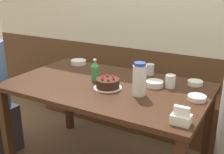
{
  "coord_description": "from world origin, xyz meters",
  "views": [
    {
      "loc": [
        1.04,
        -1.74,
        1.52
      ],
      "look_at": [
        0.02,
        0.05,
        0.82
      ],
      "focal_mm": 45.0,
      "sensor_mm": 36.0,
      "label": 1
    }
  ],
  "objects_px": {
    "soju_bottle": "(95,71)",
    "bowl_side_dish": "(154,84)",
    "napkin_holder": "(181,118)",
    "glass_water_tall": "(150,70)",
    "birthday_cake": "(108,84)",
    "bowl_sauce_shallow": "(195,83)",
    "water_pitcher": "(139,79)",
    "glass_tumbler_short": "(170,81)",
    "bowl_soup_white": "(197,98)",
    "bowl_rice_small": "(78,62)",
    "bench_seat": "(147,108)"
  },
  "relations": [
    {
      "from": "bowl_soup_white",
      "to": "bowl_sauce_shallow",
      "type": "height_order",
      "value": "same"
    },
    {
      "from": "bench_seat",
      "to": "bowl_rice_small",
      "type": "distance_m",
      "value": 0.9
    },
    {
      "from": "water_pitcher",
      "to": "bowl_rice_small",
      "type": "distance_m",
      "value": 0.92
    },
    {
      "from": "napkin_holder",
      "to": "bench_seat",
      "type": "bearing_deg",
      "value": 120.24
    },
    {
      "from": "bowl_rice_small",
      "to": "bowl_sauce_shallow",
      "type": "relative_size",
      "value": 1.26
    },
    {
      "from": "birthday_cake",
      "to": "water_pitcher",
      "type": "distance_m",
      "value": 0.27
    },
    {
      "from": "bowl_side_dish",
      "to": "bowl_sauce_shallow",
      "type": "height_order",
      "value": "bowl_side_dish"
    },
    {
      "from": "bowl_side_dish",
      "to": "glass_water_tall",
      "type": "relative_size",
      "value": 1.42
    },
    {
      "from": "napkin_holder",
      "to": "bowl_rice_small",
      "type": "height_order",
      "value": "napkin_holder"
    },
    {
      "from": "soju_bottle",
      "to": "napkin_holder",
      "type": "bearing_deg",
      "value": -24.6
    },
    {
      "from": "napkin_holder",
      "to": "soju_bottle",
      "type": "bearing_deg",
      "value": 155.4
    },
    {
      "from": "bowl_side_dish",
      "to": "bowl_sauce_shallow",
      "type": "relative_size",
      "value": 1.16
    },
    {
      "from": "bench_seat",
      "to": "glass_water_tall",
      "type": "xyz_separation_m",
      "value": [
        0.19,
        -0.44,
        0.58
      ]
    },
    {
      "from": "soju_bottle",
      "to": "napkin_holder",
      "type": "relative_size",
      "value": 1.6
    },
    {
      "from": "bench_seat",
      "to": "soju_bottle",
      "type": "height_order",
      "value": "soju_bottle"
    },
    {
      "from": "glass_water_tall",
      "to": "bowl_sauce_shallow",
      "type": "bearing_deg",
      "value": -7.73
    },
    {
      "from": "napkin_holder",
      "to": "bowl_side_dish",
      "type": "xyz_separation_m",
      "value": [
        -0.35,
        0.48,
        -0.02
      ]
    },
    {
      "from": "bench_seat",
      "to": "napkin_holder",
      "type": "bearing_deg",
      "value": -59.76
    },
    {
      "from": "bowl_sauce_shallow",
      "to": "birthday_cake",
      "type": "bearing_deg",
      "value": -144.45
    },
    {
      "from": "water_pitcher",
      "to": "birthday_cake",
      "type": "bearing_deg",
      "value": 179.12
    },
    {
      "from": "bowl_sauce_shallow",
      "to": "glass_water_tall",
      "type": "relative_size",
      "value": 1.23
    },
    {
      "from": "bowl_soup_white",
      "to": "bowl_side_dish",
      "type": "relative_size",
      "value": 0.92
    },
    {
      "from": "napkin_holder",
      "to": "bowl_sauce_shallow",
      "type": "xyz_separation_m",
      "value": [
        -0.09,
        0.66,
        -0.02
      ]
    },
    {
      "from": "napkin_holder",
      "to": "glass_water_tall",
      "type": "bearing_deg",
      "value": 123.96
    },
    {
      "from": "bowl_side_dish",
      "to": "glass_tumbler_short",
      "type": "bearing_deg",
      "value": 17.86
    },
    {
      "from": "soju_bottle",
      "to": "glass_tumbler_short",
      "type": "distance_m",
      "value": 0.59
    },
    {
      "from": "bowl_side_dish",
      "to": "birthday_cake",
      "type": "bearing_deg",
      "value": -144.68
    },
    {
      "from": "birthday_cake",
      "to": "bowl_sauce_shallow",
      "type": "xyz_separation_m",
      "value": [
        0.55,
        0.39,
        -0.02
      ]
    },
    {
      "from": "soju_bottle",
      "to": "bowl_side_dish",
      "type": "height_order",
      "value": "soju_bottle"
    },
    {
      "from": "soju_bottle",
      "to": "bowl_sauce_shallow",
      "type": "distance_m",
      "value": 0.78
    },
    {
      "from": "bench_seat",
      "to": "water_pitcher",
      "type": "xyz_separation_m",
      "value": [
        0.3,
        -0.89,
        0.65
      ]
    },
    {
      "from": "bowl_soup_white",
      "to": "bowl_rice_small",
      "type": "bearing_deg",
      "value": 165.65
    },
    {
      "from": "bowl_sauce_shallow",
      "to": "glass_water_tall",
      "type": "bearing_deg",
      "value": 172.27
    },
    {
      "from": "soju_bottle",
      "to": "glass_tumbler_short",
      "type": "bearing_deg",
      "value": 14.01
    },
    {
      "from": "glass_water_tall",
      "to": "birthday_cake",
      "type": "bearing_deg",
      "value": -108.62
    },
    {
      "from": "bowl_side_dish",
      "to": "napkin_holder",
      "type": "bearing_deg",
      "value": -54.13
    },
    {
      "from": "water_pitcher",
      "to": "bowl_sauce_shallow",
      "type": "bearing_deg",
      "value": 53.51
    },
    {
      "from": "bowl_side_dish",
      "to": "bowl_sauce_shallow",
      "type": "xyz_separation_m",
      "value": [
        0.26,
        0.19,
        -0.01
      ]
    },
    {
      "from": "bowl_side_dish",
      "to": "glass_water_tall",
      "type": "xyz_separation_m",
      "value": [
        -0.14,
        0.24,
        0.03
      ]
    },
    {
      "from": "water_pitcher",
      "to": "bowl_side_dish",
      "type": "xyz_separation_m",
      "value": [
        0.03,
        0.21,
        -0.09
      ]
    },
    {
      "from": "bench_seat",
      "to": "glass_water_tall",
      "type": "distance_m",
      "value": 0.76
    },
    {
      "from": "glass_water_tall",
      "to": "bowl_side_dish",
      "type": "bearing_deg",
      "value": -60.09
    },
    {
      "from": "bowl_side_dish",
      "to": "glass_water_tall",
      "type": "distance_m",
      "value": 0.28
    },
    {
      "from": "birthday_cake",
      "to": "water_pitcher",
      "type": "bearing_deg",
      "value": -0.88
    },
    {
      "from": "napkin_holder",
      "to": "water_pitcher",
      "type": "bearing_deg",
      "value": 144.57
    },
    {
      "from": "water_pitcher",
      "to": "bowl_side_dish",
      "type": "bearing_deg",
      "value": 80.93
    },
    {
      "from": "water_pitcher",
      "to": "soju_bottle",
      "type": "bearing_deg",
      "value": 166.81
    },
    {
      "from": "birthday_cake",
      "to": "glass_tumbler_short",
      "type": "bearing_deg",
      "value": 31.04
    },
    {
      "from": "glass_tumbler_short",
      "to": "bowl_side_dish",
      "type": "bearing_deg",
      "value": -162.14
    },
    {
      "from": "napkin_holder",
      "to": "bowl_side_dish",
      "type": "height_order",
      "value": "napkin_holder"
    }
  ]
}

